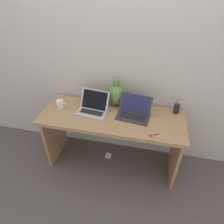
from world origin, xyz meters
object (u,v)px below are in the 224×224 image
object	(u,v)px
laptop_right	(134,111)
power_brick	(108,156)
laptop_left	(94,106)
coffee_mug	(60,104)
scissors	(153,135)
pen_cup	(176,109)
green_vase	(116,95)

from	to	relation	value
laptop_right	power_brick	size ratio (longest dim) A/B	5.19
laptop_left	coffee_mug	size ratio (longest dim) A/B	2.95
scissors	power_brick	xyz separation A→B (m)	(-0.51, 0.29, -0.72)
laptop_left	laptop_right	xyz separation A→B (m)	(0.44, 0.00, 0.00)
coffee_mug	laptop_right	bearing A→B (deg)	2.16
laptop_right	coffee_mug	bearing A→B (deg)	-177.84
pen_cup	coffee_mug	bearing A→B (deg)	-172.14
coffee_mug	power_brick	size ratio (longest dim) A/B	1.66
coffee_mug	scissors	xyz separation A→B (m)	(1.04, -0.24, -0.04)
laptop_right	scissors	size ratio (longest dim) A/B	2.64
laptop_right	laptop_left	bearing A→B (deg)	-179.49
power_brick	scissors	bearing A→B (deg)	-29.27
pen_cup	power_brick	size ratio (longest dim) A/B	2.45
green_vase	pen_cup	bearing A→B (deg)	-2.10
laptop_left	power_brick	bearing A→B (deg)	5.07
green_vase	pen_cup	size ratio (longest dim) A/B	1.84
laptop_left	laptop_right	world-z (taller)	laptop_right
coffee_mug	pen_cup	distance (m)	1.27
laptop_right	power_brick	world-z (taller)	laptop_right
green_vase	pen_cup	world-z (taller)	green_vase
laptop_right	pen_cup	bearing A→B (deg)	18.10
scissors	power_brick	size ratio (longest dim) A/B	1.97
scissors	power_brick	world-z (taller)	scissors
laptop_left	scissors	size ratio (longest dim) A/B	2.49
laptop_right	power_brick	bearing A→B (deg)	178.11
laptop_left	coffee_mug	xyz separation A→B (m)	(-0.38, -0.03, -0.01)
green_vase	laptop_left	bearing A→B (deg)	-141.81
laptop_left	pen_cup	distance (m)	0.89
laptop_right	pen_cup	world-z (taller)	laptop_right
laptop_left	green_vase	world-z (taller)	green_vase
laptop_left	power_brick	world-z (taller)	laptop_left
green_vase	coffee_mug	bearing A→B (deg)	-161.67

